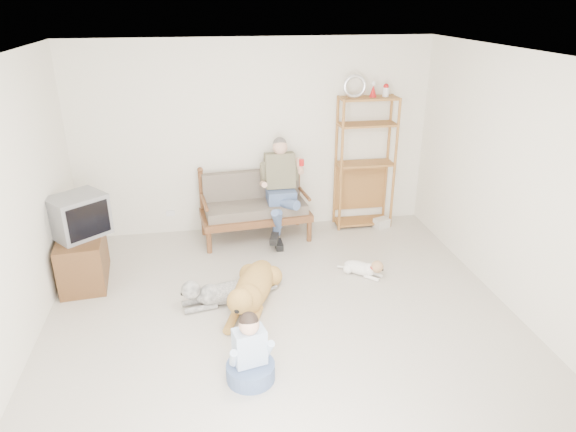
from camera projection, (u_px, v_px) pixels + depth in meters
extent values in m
plane|color=beige|center=(288.00, 335.00, 5.22)|extent=(5.50, 5.50, 0.00)
plane|color=silver|center=(288.00, 60.00, 4.16)|extent=(5.50, 5.50, 0.00)
plane|color=silver|center=(255.00, 138.00, 7.18)|extent=(5.00, 0.00, 5.00)
plane|color=silver|center=(536.00, 197.00, 5.08)|extent=(0.00, 5.50, 5.50)
cube|color=brown|center=(255.00, 215.00, 7.20)|extent=(1.56, 0.84, 0.10)
cube|color=brown|center=(255.00, 207.00, 7.16)|extent=(1.43, 0.73, 0.13)
cube|color=brown|center=(253.00, 186.00, 7.28)|extent=(1.39, 0.25, 0.45)
cylinder|color=brown|center=(252.00, 171.00, 7.26)|extent=(1.40, 0.18, 0.05)
cylinder|color=brown|center=(207.00, 241.00, 6.90)|extent=(0.07, 0.07, 0.30)
cylinder|color=brown|center=(204.00, 202.00, 7.32)|extent=(0.07, 0.07, 0.95)
cylinder|color=brown|center=(308.00, 233.00, 7.12)|extent=(0.07, 0.07, 0.30)
cylinder|color=brown|center=(300.00, 196.00, 7.53)|extent=(0.07, 0.07, 0.95)
cube|color=#4D608E|center=(281.00, 196.00, 7.16)|extent=(0.39, 0.37, 0.19)
cube|color=#726A50|center=(280.00, 170.00, 7.11)|extent=(0.41, 0.28, 0.51)
sphere|color=tan|center=(280.00, 147.00, 6.95)|extent=(0.20, 0.20, 0.20)
sphere|color=#554F4B|center=(280.00, 144.00, 6.96)|extent=(0.19, 0.19, 0.19)
cylinder|color=red|center=(302.00, 162.00, 6.90)|extent=(0.07, 0.07, 0.09)
cube|color=#A26B33|center=(369.00, 98.00, 7.03)|extent=(0.81, 0.33, 0.03)
torus|color=silver|center=(355.00, 86.00, 6.94)|extent=(0.33, 0.05, 0.33)
cone|color=red|center=(373.00, 91.00, 7.00)|extent=(0.11, 0.11, 0.17)
cylinder|color=#A26B33|center=(341.00, 168.00, 7.20)|extent=(0.04, 0.04, 1.91)
cylinder|color=#A26B33|center=(336.00, 162.00, 7.48)|extent=(0.04, 0.04, 1.91)
cylinder|color=#A26B33|center=(395.00, 165.00, 7.32)|extent=(0.04, 0.04, 1.91)
cylinder|color=#A26B33|center=(387.00, 159.00, 7.60)|extent=(0.04, 0.04, 1.91)
cube|color=white|center=(382.00, 223.00, 7.65)|extent=(0.25, 0.22, 0.14)
cube|color=brown|center=(83.00, 258.00, 6.11)|extent=(0.58, 0.94, 0.60)
cube|color=brown|center=(58.00, 269.00, 5.88)|extent=(0.06, 0.40, 0.50)
cube|color=brown|center=(66.00, 252.00, 6.28)|extent=(0.06, 0.40, 0.50)
cube|color=slate|center=(78.00, 216.00, 5.93)|extent=(0.75, 0.73, 0.49)
cube|color=black|center=(89.00, 221.00, 5.79)|extent=(0.40, 0.33, 0.39)
cube|color=white|center=(170.00, 213.00, 7.39)|extent=(0.12, 0.02, 0.08)
ellipsoid|color=#BD8441|center=(254.00, 286.00, 5.79)|extent=(0.73, 1.15, 0.34)
sphere|color=#BD8441|center=(247.00, 299.00, 5.49)|extent=(0.34, 0.34, 0.34)
sphere|color=#BD8441|center=(240.00, 301.00, 5.18)|extent=(0.27, 0.27, 0.27)
ellipsoid|color=#BD8441|center=(237.00, 310.00, 5.09)|extent=(0.18, 0.22, 0.10)
cylinder|color=#BD8441|center=(265.00, 271.00, 6.32)|extent=(0.06, 0.43, 0.05)
ellipsoid|color=#BD8441|center=(232.00, 299.00, 5.22)|extent=(0.09, 0.10, 0.13)
ellipsoid|color=#BD8441|center=(250.00, 301.00, 5.19)|extent=(0.09, 0.10, 0.13)
ellipsoid|color=silver|center=(231.00, 292.00, 5.76)|extent=(0.85, 0.42, 0.24)
sphere|color=silver|center=(210.00, 295.00, 5.67)|extent=(0.24, 0.24, 0.24)
sphere|color=silver|center=(191.00, 290.00, 5.57)|extent=(0.21, 0.21, 0.21)
ellipsoid|color=silver|center=(182.00, 293.00, 5.55)|extent=(0.16, 0.12, 0.08)
cylinder|color=silver|center=(266.00, 291.00, 5.91)|extent=(0.30, 0.20, 0.04)
ellipsoid|color=silver|center=(192.00, 286.00, 5.64)|extent=(0.07, 0.06, 0.10)
ellipsoid|color=silver|center=(194.00, 293.00, 5.51)|extent=(0.07, 0.06, 0.10)
ellipsoid|color=white|center=(359.00, 268.00, 6.35)|extent=(0.44, 0.42, 0.16)
sphere|color=white|center=(369.00, 270.00, 6.28)|extent=(0.16, 0.16, 0.16)
sphere|color=tan|center=(377.00, 267.00, 6.21)|extent=(0.15, 0.15, 0.15)
ellipsoid|color=tan|center=(382.00, 269.00, 6.18)|extent=(0.12, 0.12, 0.06)
cylinder|color=white|center=(344.00, 267.00, 6.47)|extent=(0.17, 0.09, 0.03)
cone|color=tan|center=(375.00, 265.00, 6.15)|extent=(0.04, 0.04, 0.05)
cone|color=tan|center=(378.00, 261.00, 6.24)|extent=(0.04, 0.04, 0.05)
torus|color=red|center=(376.00, 267.00, 6.22)|extent=(0.14, 0.14, 0.02)
cylinder|color=#4D608E|center=(251.00, 371.00, 4.60)|extent=(0.44, 0.44, 0.16)
cube|color=#AFBED2|center=(250.00, 346.00, 4.51)|extent=(0.31, 0.24, 0.34)
sphere|color=tan|center=(249.00, 325.00, 4.40)|extent=(0.18, 0.18, 0.18)
sphere|color=black|center=(249.00, 321.00, 4.40)|extent=(0.17, 0.17, 0.17)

